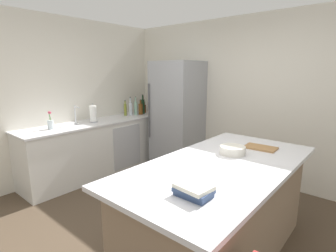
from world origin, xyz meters
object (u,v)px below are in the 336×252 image
(sink_faucet, at_px, (76,115))
(paper_towel_roll, at_px, (93,114))
(cookbook_stack, at_px, (194,190))
(cutting_board, at_px, (260,148))
(flower_vase, at_px, (50,123))
(wine_bottle, at_px, (143,106))
(kitchen_island, at_px, (220,209))
(syrup_bottle, at_px, (144,108))
(soda_bottle, at_px, (131,108))
(mixing_bowl, at_px, (233,150))
(refrigerator, at_px, (177,116))
(whiskey_bottle, at_px, (141,109))
(gin_bottle, at_px, (136,108))
(vinegar_bottle, at_px, (149,107))
(olive_oil_bottle, at_px, (125,109))

(sink_faucet, relative_size, paper_towel_roll, 0.96)
(cookbook_stack, height_order, cutting_board, cookbook_stack)
(sink_faucet, distance_m, flower_vase, 0.44)
(wine_bottle, bearing_deg, paper_towel_roll, -90.56)
(kitchen_island, distance_m, syrup_bottle, 3.19)
(syrup_bottle, relative_size, soda_bottle, 0.64)
(wine_bottle, relative_size, cutting_board, 1.12)
(mixing_bowl, xyz_separation_m, cutting_board, (0.14, 0.37, -0.03))
(refrigerator, xyz_separation_m, soda_bottle, (-0.89, -0.33, 0.09))
(whiskey_bottle, relative_size, gin_bottle, 0.81)
(vinegar_bottle, relative_size, mixing_bowl, 1.20)
(kitchen_island, distance_m, wine_bottle, 3.10)
(wine_bottle, xyz_separation_m, cutting_board, (2.71, -0.87, -0.13))
(kitchen_island, xyz_separation_m, mixing_bowl, (-0.05, 0.30, 0.50))
(soda_bottle, bearing_deg, sink_faucet, -90.72)
(syrup_bottle, relative_size, olive_oil_bottle, 0.78)
(soda_bottle, bearing_deg, gin_bottle, 64.98)
(soda_bottle, relative_size, cutting_board, 1.04)
(sink_faucet, relative_size, gin_bottle, 0.84)
(refrigerator, height_order, olive_oil_bottle, refrigerator)
(kitchen_island, relative_size, sink_faucet, 7.28)
(sink_faucet, relative_size, vinegar_bottle, 0.99)
(syrup_bottle, bearing_deg, cookbook_stack, -39.34)
(gin_bottle, bearing_deg, whiskey_bottle, 70.43)
(olive_oil_bottle, bearing_deg, vinegar_bottle, 82.14)
(whiskey_bottle, xyz_separation_m, gin_bottle, (-0.03, -0.10, 0.02))
(flower_vase, bearing_deg, refrigerator, 65.51)
(vinegar_bottle, height_order, syrup_bottle, vinegar_bottle)
(gin_bottle, bearing_deg, flower_vase, -90.83)
(vinegar_bottle, relative_size, wine_bottle, 0.81)
(paper_towel_roll, xyz_separation_m, soda_bottle, (-0.04, 0.85, 0.00))
(refrigerator, height_order, gin_bottle, refrigerator)
(kitchen_island, distance_m, soda_bottle, 3.01)
(sink_faucet, xyz_separation_m, olive_oil_bottle, (-0.03, 1.05, -0.04))
(flower_vase, xyz_separation_m, wine_bottle, (0.03, 1.86, 0.07))
(sink_faucet, distance_m, cutting_board, 2.83)
(flower_vase, bearing_deg, vinegar_bottle, 89.56)
(paper_towel_roll, bearing_deg, flower_vase, -91.31)
(whiskey_bottle, xyz_separation_m, cookbook_stack, (2.76, -2.14, -0.05))
(sink_faucet, distance_m, vinegar_bottle, 1.62)
(paper_towel_roll, relative_size, cutting_board, 0.93)
(paper_towel_roll, height_order, wine_bottle, wine_bottle)
(kitchen_island, relative_size, flower_vase, 8.22)
(vinegar_bottle, bearing_deg, whiskey_bottle, -81.60)
(sink_faucet, xyz_separation_m, syrup_bottle, (-0.00, 1.53, -0.07))
(sink_faucet, bearing_deg, refrigerator, 58.54)
(refrigerator, height_order, wine_bottle, refrigerator)
(refrigerator, bearing_deg, flower_vase, -114.49)
(kitchen_island, distance_m, sink_faucet, 2.75)
(paper_towel_roll, relative_size, soda_bottle, 0.89)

